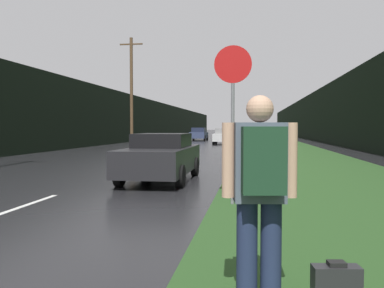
{
  "coord_description": "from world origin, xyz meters",
  "views": [
    {
      "loc": [
        4.51,
        0.8,
        1.57
      ],
      "look_at": [
        2.22,
        16.29,
        0.94
      ],
      "focal_mm": 38.0,
      "sensor_mm": 36.0,
      "label": 1
    }
  ],
  "objects_px": {
    "stop_sign": "(233,106)",
    "car_passing_far": "(224,136)",
    "car_passing_near": "(161,157)",
    "car_oncoming": "(199,134)",
    "suitcase": "(336,288)",
    "hitchhiker_with_backpack": "(260,188)"
  },
  "relations": [
    {
      "from": "suitcase",
      "to": "car_passing_near",
      "type": "xyz_separation_m",
      "value": [
        -3.38,
        8.21,
        0.51
      ]
    },
    {
      "from": "car_passing_near",
      "to": "car_passing_far",
      "type": "distance_m",
      "value": 26.7
    },
    {
      "from": "stop_sign",
      "to": "car_passing_far",
      "type": "height_order",
      "value": "stop_sign"
    },
    {
      "from": "stop_sign",
      "to": "suitcase",
      "type": "xyz_separation_m",
      "value": [
        1.1,
        -4.67,
        -1.81
      ]
    },
    {
      "from": "hitchhiker_with_backpack",
      "to": "car_passing_far",
      "type": "distance_m",
      "value": 35.1
    },
    {
      "from": "car_passing_near",
      "to": "car_passing_far",
      "type": "height_order",
      "value": "car_passing_far"
    },
    {
      "from": "suitcase",
      "to": "car_passing_far",
      "type": "xyz_separation_m",
      "value": [
        -3.38,
        34.91,
        0.56
      ]
    },
    {
      "from": "stop_sign",
      "to": "car_passing_near",
      "type": "distance_m",
      "value": 4.41
    },
    {
      "from": "car_passing_far",
      "to": "car_oncoming",
      "type": "xyz_separation_m",
      "value": [
        -3.7,
        10.33,
        0.03
      ]
    },
    {
      "from": "hitchhiker_with_backpack",
      "to": "stop_sign",
      "type": "bearing_deg",
      "value": 87.69
    },
    {
      "from": "car_passing_far",
      "to": "car_oncoming",
      "type": "bearing_deg",
      "value": -70.32
    },
    {
      "from": "car_passing_near",
      "to": "car_oncoming",
      "type": "xyz_separation_m",
      "value": [
        -3.7,
        37.03,
        0.08
      ]
    },
    {
      "from": "stop_sign",
      "to": "car_passing_far",
      "type": "relative_size",
      "value": 0.74
    },
    {
      "from": "stop_sign",
      "to": "car_oncoming",
      "type": "relative_size",
      "value": 0.74
    },
    {
      "from": "car_passing_near",
      "to": "stop_sign",
      "type": "bearing_deg",
      "value": 122.69
    },
    {
      "from": "car_oncoming",
      "to": "suitcase",
      "type": "bearing_deg",
      "value": -81.12
    },
    {
      "from": "car_passing_far",
      "to": "car_oncoming",
      "type": "relative_size",
      "value": 0.99
    },
    {
      "from": "stop_sign",
      "to": "car_passing_near",
      "type": "relative_size",
      "value": 0.72
    },
    {
      "from": "hitchhiker_with_backpack",
      "to": "suitcase",
      "type": "bearing_deg",
      "value": 0.06
    },
    {
      "from": "car_passing_far",
      "to": "stop_sign",
      "type": "bearing_deg",
      "value": 94.3
    },
    {
      "from": "car_passing_near",
      "to": "car_passing_far",
      "type": "bearing_deg",
      "value": -90.0
    },
    {
      "from": "stop_sign",
      "to": "car_passing_far",
      "type": "xyz_separation_m",
      "value": [
        -2.27,
        30.24,
        -1.25
      ]
    }
  ]
}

